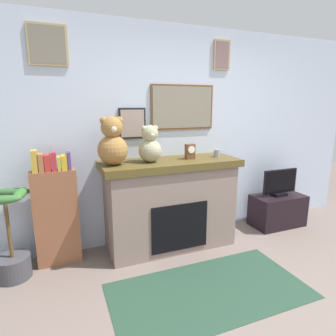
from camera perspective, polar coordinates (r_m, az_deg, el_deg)
name	(u,v)px	position (r m, az deg, el deg)	size (l,w,h in m)	color
ground_plane	(301,335)	(2.66, 25.25, -28.02)	(12.00, 12.00, 0.00)	#71615A
back_wall	(188,135)	(3.68, 4.01, 6.70)	(5.20, 0.15, 2.60)	silver
fireplace	(170,203)	(3.40, 0.48, -7.13)	(1.60, 0.62, 1.06)	gray
bookshelf	(56,213)	(3.24, -21.53, -8.39)	(0.45, 0.16, 1.25)	brown
potted_plant	(10,245)	(3.23, -29.09, -13.45)	(0.51, 0.52, 0.92)	#3F3F44
tv_stand	(277,210)	(4.35, 21.12, -7.94)	(0.73, 0.40, 0.44)	black
television	(280,183)	(4.23, 21.57, -2.87)	(0.54, 0.14, 0.38)	black
area_rug	(210,291)	(2.88, 8.34, -23.22)	(1.82, 0.93, 0.01)	#244030
candle_jar	(217,153)	(3.50, 9.82, 2.94)	(0.08, 0.08, 0.09)	gray
mantel_clock	(190,151)	(3.32, 4.45, 3.33)	(0.11, 0.08, 0.17)	brown
teddy_bear_tan	(113,143)	(3.02, -11.09, 4.89)	(0.32, 0.32, 0.51)	olive
teddy_bear_brown	(150,146)	(3.12, -3.64, 4.52)	(0.25, 0.25, 0.41)	tan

